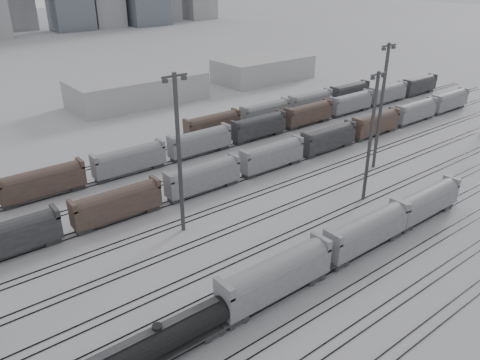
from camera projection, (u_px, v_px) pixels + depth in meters
ground at (374, 251)px, 69.61m from camera, size 900.00×900.00×0.00m
tracks at (292, 206)px, 82.04m from camera, size 220.00×71.50×0.16m
tank_car_b at (159, 342)px, 49.22m from camera, size 18.92×3.15×4.68m
hopper_car_a at (276, 275)px, 58.09m from camera, size 16.73×3.32×5.98m
hopper_car_b at (367, 230)px, 68.20m from camera, size 15.84×3.15×5.66m
hopper_car_c at (427, 201)px, 77.02m from camera, size 15.02×2.98×5.37m
light_mast_b at (179, 152)px, 69.40m from camera, size 4.03×0.65×25.21m
light_mast_c at (371, 135)px, 79.60m from camera, size 3.70×0.59×23.10m
light_mast_d at (381, 105)px, 92.38m from camera, size 4.05×0.65×25.34m
bg_string_near at (272, 157)px, 95.70m from camera, size 151.00×3.00×5.60m
bg_string_mid at (259, 128)px, 112.70m from camera, size 151.00×3.00×5.60m
bg_string_far at (289, 108)px, 128.20m from camera, size 66.00×3.00×5.60m
warehouse_mid at (138, 90)px, 141.19m from camera, size 40.00×18.00×8.00m
warehouse_right at (263, 69)px, 169.20m from camera, size 35.00×18.00×8.00m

